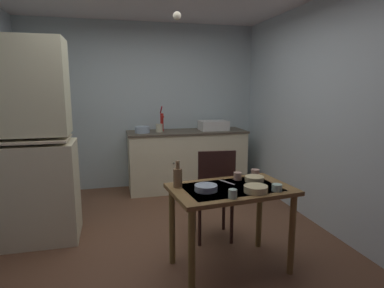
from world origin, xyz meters
name	(u,v)px	position (x,y,z in m)	size (l,w,h in m)	color
ground_plane	(165,240)	(0.00, 0.00, 0.00)	(5.07, 5.07, 0.00)	brown
wall_back	(143,106)	(0.00, 2.08, 1.31)	(3.76, 0.10, 2.62)	silver
wall_right	(327,115)	(1.88, 0.00, 1.31)	(0.10, 4.17, 2.62)	silver
hutch_cabinet	(28,150)	(-1.35, 0.36, 0.99)	(0.91, 0.58, 2.11)	beige
counter_cabinet	(187,160)	(0.64, 1.71, 0.47)	(1.86, 0.64, 0.94)	beige
sink_basin	(213,125)	(1.07, 1.71, 1.01)	(0.44, 0.34, 0.15)	silver
hand_pump	(162,121)	(0.25, 1.76, 1.10)	(0.05, 0.27, 0.39)	#B21E19
mixing_bowl_counter	(142,130)	(-0.07, 1.66, 0.98)	(0.22, 0.22, 0.10)	#9EB2C6
stoneware_crock	(159,128)	(0.19, 1.68, 1.00)	(0.10, 0.10, 0.13)	beige
dining_table	(231,200)	(0.48, -0.67, 0.64)	(1.11, 0.76, 0.76)	brown
chair_far_side	(214,194)	(0.50, -0.13, 0.52)	(0.43, 0.43, 1.00)	#39231C
serving_bowl_wide	(206,188)	(0.24, -0.71, 0.79)	(0.19, 0.19, 0.05)	#9EB2C6
soup_bowl_small	(256,189)	(0.63, -0.85, 0.79)	(0.20, 0.20, 0.06)	beige
sauce_dish	(254,179)	(0.75, -0.56, 0.79)	(0.18, 0.18, 0.05)	beige
teacup_cream	(238,176)	(0.62, -0.47, 0.80)	(0.08, 0.08, 0.07)	tan
mug_tall	(233,194)	(0.39, -0.94, 0.80)	(0.07, 0.07, 0.07)	#ADD1C1
teacup_mint	(255,173)	(0.84, -0.39, 0.79)	(0.08, 0.08, 0.07)	tan
mug_dark	(277,188)	(0.82, -0.86, 0.79)	(0.09, 0.09, 0.06)	#ADD1C1
glass_bottle	(178,177)	(0.03, -0.55, 0.85)	(0.08, 0.08, 0.23)	olive
table_knife	(227,182)	(0.49, -0.53, 0.76)	(0.19, 0.02, 0.01)	silver
pendant_bulb	(177,16)	(0.14, -0.01, 2.29)	(0.08, 0.08, 0.08)	#F9EFCC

